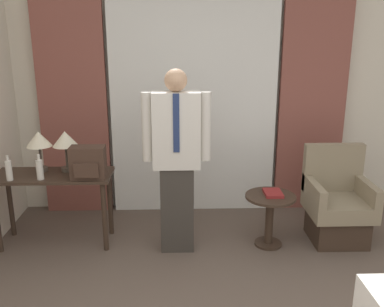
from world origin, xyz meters
The scene contains 14 objects.
wall_back centered at (0.00, 2.85, 1.35)m, with size 10.00×0.06×2.70m.
curtain_sheer_center centered at (0.00, 2.72, 1.29)m, with size 1.88×0.06×2.58m.
curtain_drape_left centered at (-1.36, 2.72, 1.29)m, with size 0.76×0.06×2.58m.
curtain_drape_right centered at (1.36, 2.72, 1.29)m, with size 0.76×0.06×2.58m.
desk centered at (-1.42, 1.90, 0.61)m, with size 1.15×0.47×0.73m.
table_lamp_left centered at (-1.54, 2.00, 1.05)m, with size 0.25×0.25×0.41m.
table_lamp_right centered at (-1.29, 2.00, 1.05)m, with size 0.25×0.25×0.41m.
bottle_near_edge centered at (-1.76, 1.74, 0.83)m, with size 0.06×0.06×0.24m.
bottle_by_lamp centered at (-1.48, 1.76, 0.83)m, with size 0.07×0.07×0.24m.
backpack centered at (-1.03, 1.78, 0.89)m, with size 0.33×0.20×0.31m.
person centered at (-0.20, 1.72, 0.96)m, with size 0.63×0.21×1.76m.
armchair centered at (1.43, 1.89, 0.35)m, with size 0.61×0.59×0.96m.
side_table centered at (0.72, 1.77, 0.36)m, with size 0.50×0.50×0.53m.
book centered at (0.75, 1.79, 0.55)m, with size 0.17×0.23×0.03m.
Camera 1 is at (-0.19, -2.09, 2.10)m, focal length 40.00 mm.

